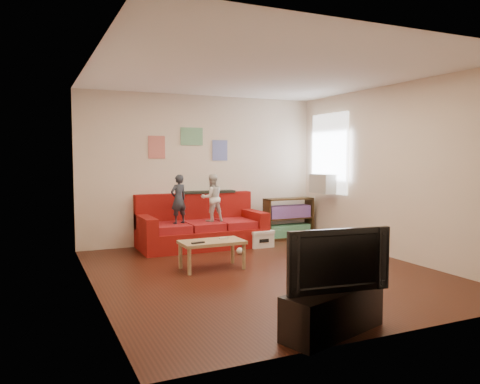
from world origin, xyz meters
name	(u,v)px	position (x,y,z in m)	size (l,w,h in m)	color
room_shell	(264,174)	(0.00, 0.00, 1.35)	(4.52, 5.02, 2.72)	#3E1A0E
sofa	(201,228)	(-0.18, 2.07, 0.32)	(2.18, 1.00, 0.96)	maroon
child_a	(179,199)	(-0.64, 1.90, 0.87)	(0.30, 0.20, 0.83)	#282D37
child_b	(212,198)	(-0.04, 1.90, 0.87)	(0.40, 0.31, 0.82)	silver
coffee_table	(212,245)	(-0.59, 0.46, 0.35)	(0.90, 0.49, 0.40)	tan
remote	(198,243)	(-0.84, 0.34, 0.41)	(0.19, 0.05, 0.02)	black
game_controller	(224,238)	(-0.39, 0.51, 0.42)	(0.13, 0.04, 0.03)	silver
bookshelf	(288,220)	(1.65, 2.17, 0.35)	(0.98, 0.29, 0.78)	#3A2711
window	(329,154)	(2.22, 1.65, 1.64)	(0.04, 1.08, 1.48)	white
ac_unit	(323,184)	(2.10, 1.65, 1.08)	(0.28, 0.55, 0.35)	#B7B2A3
artwork_left	(157,147)	(-0.85, 2.48, 1.75)	(0.30, 0.01, 0.40)	#D87266
artwork_center	(192,136)	(-0.20, 2.48, 1.95)	(0.42, 0.01, 0.32)	#72B27F
artwork_right	(220,150)	(0.35, 2.48, 1.70)	(0.30, 0.01, 0.38)	#727FCC
file_box	(260,238)	(0.76, 1.61, 0.15)	(0.43, 0.32, 0.29)	silver
tv_stand	(333,311)	(-0.46, -2.25, 0.20)	(1.07, 0.36, 0.40)	black
television	(334,258)	(-0.46, -2.25, 0.69)	(0.98, 0.13, 0.57)	black
tissue	(240,251)	(0.17, 1.19, 0.05)	(0.11, 0.11, 0.11)	beige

